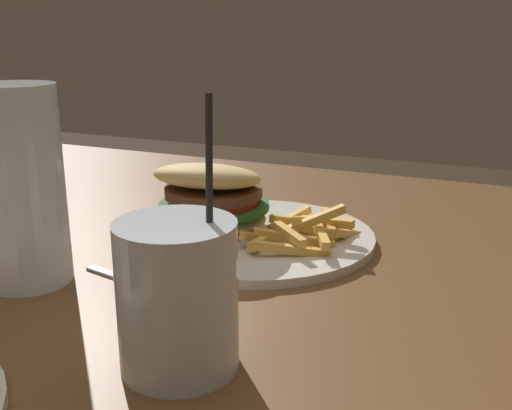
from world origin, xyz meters
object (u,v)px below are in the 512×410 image
(meal_plate_near, at_px, (235,214))
(beer_glass, at_px, (21,194))
(spoon, at_px, (184,294))
(juice_glass, at_px, (178,300))

(meal_plate_near, xyz_separation_m, beer_glass, (0.13, 0.19, 0.06))
(meal_plate_near, distance_m, beer_glass, 0.24)
(meal_plate_near, xyz_separation_m, spoon, (-0.03, 0.17, -0.02))
(meal_plate_near, distance_m, spoon, 0.17)
(beer_glass, height_order, spoon, beer_glass)
(juice_glass, distance_m, spoon, 0.12)
(beer_glass, bearing_deg, spoon, -172.54)
(meal_plate_near, height_order, juice_glass, juice_glass)
(juice_glass, xyz_separation_m, spoon, (0.05, -0.09, -0.05))
(meal_plate_near, bearing_deg, beer_glass, 55.03)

